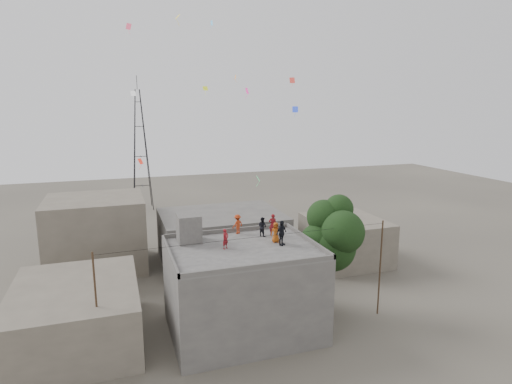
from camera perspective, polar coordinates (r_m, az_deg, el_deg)
ground at (r=32.04m, az=-1.76°, el=-17.86°), size 140.00×140.00×0.00m
main_building at (r=30.66m, az=-1.79°, el=-12.89°), size 10.00×8.00×6.10m
parapet at (r=29.48m, az=-1.83°, el=-7.21°), size 10.00×8.00×0.30m
stair_head_box at (r=30.96m, az=-8.95°, el=-4.78°), size 1.60×1.80×2.00m
neighbor_west at (r=31.99m, az=-22.83°, el=-14.83°), size 8.00×10.00×4.00m
neighbor_north at (r=43.99m, az=-4.60°, el=-6.01°), size 12.00×9.00×5.00m
neighbor_northwest at (r=44.50m, az=-20.50°, el=-5.17°), size 9.00×8.00×7.00m
neighbor_east at (r=44.92m, az=11.81°, el=-6.26°), size 7.00×8.00×4.40m
tree at (r=32.81m, az=10.33°, el=-5.71°), size 4.90×4.60×9.10m
utility_line at (r=29.39m, az=-0.13°, el=-12.34°), size 20.12×0.62×7.40m
transmission_tower at (r=67.20m, az=-15.15°, el=5.42°), size 2.97×2.97×20.01m
person_red_adult at (r=32.18m, az=2.24°, el=-4.36°), size 0.68×0.53×1.64m
person_orange_child at (r=30.56m, az=2.65°, el=-5.40°), size 0.79×0.59×1.45m
person_dark_child at (r=31.97m, az=0.85°, el=-4.64°), size 0.83×0.89×1.45m
person_dark_adult at (r=29.90m, az=3.42°, el=-5.48°), size 1.12×0.90×1.77m
person_orange_adult at (r=32.59m, az=-2.48°, el=-4.30°), size 1.11×0.91×1.49m
person_red_child at (r=29.27m, az=-4.09°, el=-6.25°), size 0.61×0.57×1.40m
kites at (r=35.46m, az=-5.03°, el=13.15°), size 14.03×14.21×12.90m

